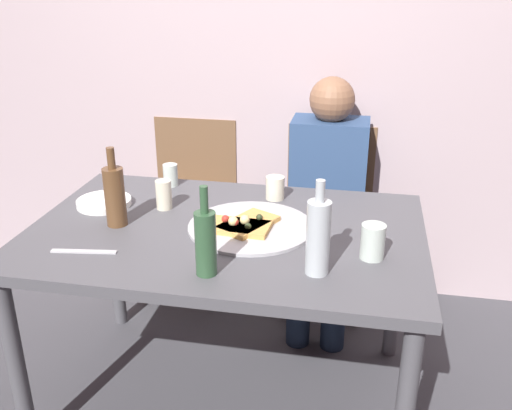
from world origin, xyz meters
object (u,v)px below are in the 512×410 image
object	(u,v)px
short_glass	(171,175)
chair_left	(192,195)
beer_bottle	(318,236)
plate_stack	(104,202)
chair_right	(327,205)
pizza_tray	(251,227)
pizza_slice_extra	(238,226)
dining_table	(226,249)
water_bottle	(206,241)
tumbler_near	(164,195)
pizza_slice_last	(248,223)
table_knife	(84,251)
guest_in_sweater	(326,192)
wine_bottle	(115,195)
wine_glass	(275,188)
tumbler_far	(373,242)

from	to	relation	value
short_glass	chair_left	xyz separation A→B (m)	(-0.07, 0.48, -0.29)
beer_bottle	plate_stack	distance (m)	0.96
chair_right	pizza_tray	bearing A→B (deg)	75.27
pizza_slice_extra	chair_right	bearing A→B (deg)	73.68
dining_table	chair_left	world-z (taller)	chair_left
water_bottle	tumbler_near	xyz separation A→B (m)	(-0.30, 0.47, -0.05)
short_glass	plate_stack	xyz separation A→B (m)	(-0.19, -0.26, -0.03)
pizza_slice_last	plate_stack	bearing A→B (deg)	169.94
chair_left	chair_right	world-z (taller)	same
plate_stack	pizza_slice_last	bearing A→B (deg)	-10.06
table_knife	guest_in_sweater	bearing A→B (deg)	-134.39
wine_bottle	chair_left	xyz separation A→B (m)	(-0.00, 0.91, -0.36)
pizza_slice_last	guest_in_sweater	size ratio (longest dim) A/B	0.22
pizza_slice_extra	guest_in_sweater	xyz separation A→B (m)	(0.26, 0.74, -0.14)
beer_bottle	pizza_slice_extra	bearing A→B (deg)	142.04
plate_stack	wine_glass	bearing A→B (deg)	17.12
wine_glass	plate_stack	world-z (taller)	wine_glass
wine_bottle	chair_left	distance (m)	0.98
guest_in_sweater	pizza_slice_extra	bearing A→B (deg)	70.55
beer_bottle	chair_right	xyz separation A→B (m)	(-0.04, 1.12, -0.36)
pizza_slice_last	tumbler_far	world-z (taller)	tumbler_far
pizza_slice_extra	water_bottle	xyz separation A→B (m)	(-0.03, -0.31, 0.09)
pizza_slice_last	beer_bottle	world-z (taller)	beer_bottle
short_glass	table_knife	xyz separation A→B (m)	(-0.08, -0.65, -0.04)
dining_table	short_glass	world-z (taller)	short_glass
guest_in_sweater	table_knife	bearing A→B (deg)	53.54
wine_glass	table_knife	xyz separation A→B (m)	(-0.55, -0.59, -0.04)
tumbler_near	pizza_slice_last	bearing A→B (deg)	-19.14
pizza_slice_extra	tumbler_near	distance (m)	0.37
water_bottle	plate_stack	bearing A→B (deg)	140.67
dining_table	tumbler_far	size ratio (longest dim) A/B	12.14
beer_bottle	chair_right	bearing A→B (deg)	92.17
water_bottle	chair_left	bearing A→B (deg)	109.56
dining_table	tumbler_far	distance (m)	0.55
plate_stack	guest_in_sweater	world-z (taller)	guest_in_sweater
water_bottle	wine_glass	size ratio (longest dim) A/B	3.10
plate_stack	table_knife	size ratio (longest dim) A/B	0.97
beer_bottle	plate_stack	size ratio (longest dim) A/B	1.43
wine_glass	tumbler_far	bearing A→B (deg)	-48.74
water_bottle	guest_in_sweater	bearing A→B (deg)	74.48
plate_stack	chair_left	world-z (taller)	chair_left
pizza_slice_extra	beer_bottle	distance (m)	0.40
pizza_tray	guest_in_sweater	world-z (taller)	guest_in_sweater
dining_table	water_bottle	size ratio (longest dim) A/B	4.91
dining_table	guest_in_sweater	world-z (taller)	guest_in_sweater
pizza_slice_extra	chair_right	xyz separation A→B (m)	(0.26, 0.89, -0.26)
tumbler_near	wine_glass	bearing A→B (deg)	24.26
pizza_slice_extra	dining_table	bearing A→B (deg)	157.45
chair_left	guest_in_sweater	xyz separation A→B (m)	(0.71, -0.15, 0.13)
wine_bottle	wine_glass	bearing A→B (deg)	34.43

